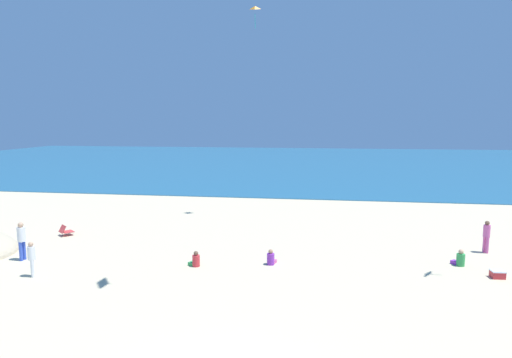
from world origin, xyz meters
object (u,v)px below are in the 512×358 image
person_3 (32,257)px  person_4 (22,238)px  person_5 (460,259)px  person_0 (271,259)px  person_1 (486,234)px  person_2 (195,261)px  cooler_box (497,274)px  beach_chair_mid_beach (66,230)px  kite_orange (255,8)px

person_3 → person_4: (-1.73, 1.77, 0.17)m
person_5 → person_0: bearing=59.9°
person_1 → person_2: (-12.63, -3.73, -0.62)m
person_0 → person_4: bearing=114.6°
cooler_box → person_4: size_ratio=0.30×
person_2 → person_3: 6.30m
person_1 → person_4: bearing=162.0°
beach_chair_mid_beach → person_2: (8.12, -3.65, -0.03)m
beach_chair_mid_beach → person_0: size_ratio=1.31×
person_5 → person_1: bearing=-77.7°
person_2 → person_4: (-7.64, -0.34, 0.73)m
person_1 → kite_orange: kite_orange is taller
person_2 → person_4: bearing=28.2°
beach_chair_mid_beach → kite_orange: kite_orange is taller
person_3 → person_1: bearing=159.0°
cooler_box → person_5: person_5 is taller
person_1 → person_2: bearing=167.1°
person_0 → kite_orange: 15.33m
person_5 → kite_orange: bearing=13.9°
cooler_box → person_1: bearing=77.7°
person_4 → person_5: (18.55, 2.03, -0.71)m
person_4 → cooler_box: bearing=-174.2°
kite_orange → person_0: bearing=-77.2°
person_3 → person_4: size_ratio=0.83×
beach_chair_mid_beach → person_2: 8.90m
person_2 → person_3: size_ratio=0.47×
beach_chair_mid_beach → person_5: 19.13m
person_5 → kite_orange: size_ratio=0.54×
beach_chair_mid_beach → cooler_box: (20.02, -3.26, -0.13)m
beach_chair_mid_beach → person_5: person_5 is taller
person_1 → person_3: person_1 is taller
beach_chair_mid_beach → person_3: size_ratio=0.63×
person_3 → person_5: bearing=154.3°
person_2 → person_5: bearing=-145.5°
cooler_box → kite_orange: (-10.82, 9.17, 12.44)m
person_1 → person_4: 20.67m
cooler_box → person_2: (-11.89, -0.39, 0.09)m
person_1 → person_2: 13.18m
person_0 → person_3: (-9.00, -2.79, 0.56)m
person_1 → person_3: bearing=168.1°
beach_chair_mid_beach → person_0: 11.59m
person_1 → person_2: person_1 is taller
person_5 → kite_orange: kite_orange is taller
cooler_box → person_5: bearing=127.2°
person_1 → beach_chair_mid_beach: bearing=150.9°
kite_orange → person_5: bearing=-38.6°
person_0 → person_3: person_3 is taller
person_2 → person_5: (10.90, 1.70, 0.02)m
beach_chair_mid_beach → person_2: bearing=-74.9°
person_0 → person_4: 10.80m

